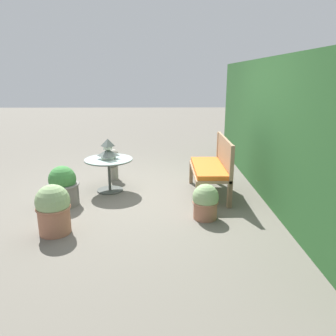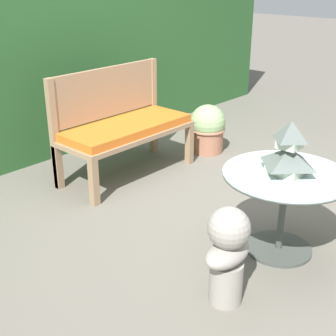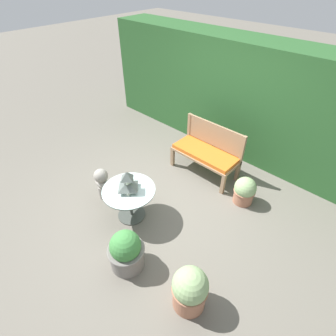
{
  "view_description": "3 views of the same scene",
  "coord_description": "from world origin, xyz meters",
  "px_view_note": "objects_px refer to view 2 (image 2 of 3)",
  "views": [
    {
      "loc": [
        5.01,
        0.37,
        1.85
      ],
      "look_at": [
        -0.1,
        0.44,
        0.41
      ],
      "focal_mm": 35.0,
      "sensor_mm": 36.0,
      "label": 1
    },
    {
      "loc": [
        -2.58,
        -1.74,
        1.69
      ],
      "look_at": [
        -0.22,
        0.4,
        0.34
      ],
      "focal_mm": 50.0,
      "sensor_mm": 36.0,
      "label": 2
    },
    {
      "loc": [
        2.12,
        -2.14,
        3.17
      ],
      "look_at": [
        -0.26,
        0.41,
        0.34
      ],
      "focal_mm": 28.0,
      "sensor_mm": 36.0,
      "label": 3
    }
  ],
  "objects_px": {
    "patio_table": "(285,190)",
    "garden_bust": "(228,252)",
    "potted_plant_path_edge": "(208,129)",
    "pagoda_birdhouse": "(289,152)",
    "garden_bench": "(127,131)"
  },
  "relations": [
    {
      "from": "pagoda_birdhouse",
      "to": "potted_plant_path_edge",
      "type": "height_order",
      "value": "pagoda_birdhouse"
    },
    {
      "from": "garden_bust",
      "to": "potted_plant_path_edge",
      "type": "relative_size",
      "value": 1.2
    },
    {
      "from": "garden_bench",
      "to": "pagoda_birdhouse",
      "type": "relative_size",
      "value": 3.63
    },
    {
      "from": "potted_plant_path_edge",
      "to": "pagoda_birdhouse",
      "type": "bearing_deg",
      "value": -127.47
    },
    {
      "from": "garden_bust",
      "to": "pagoda_birdhouse",
      "type": "bearing_deg",
      "value": 2.74
    },
    {
      "from": "patio_table",
      "to": "garden_bust",
      "type": "relative_size",
      "value": 1.36
    },
    {
      "from": "pagoda_birdhouse",
      "to": "potted_plant_path_edge",
      "type": "xyz_separation_m",
      "value": [
        1.11,
        1.45,
        -0.45
      ]
    },
    {
      "from": "garden_bench",
      "to": "patio_table",
      "type": "relative_size",
      "value": 1.55
    },
    {
      "from": "garden_bust",
      "to": "potted_plant_path_edge",
      "type": "bearing_deg",
      "value": 39.6
    },
    {
      "from": "patio_table",
      "to": "potted_plant_path_edge",
      "type": "height_order",
      "value": "patio_table"
    },
    {
      "from": "garden_bench",
      "to": "garden_bust",
      "type": "relative_size",
      "value": 2.1
    },
    {
      "from": "pagoda_birdhouse",
      "to": "garden_bust",
      "type": "distance_m",
      "value": 0.75
    },
    {
      "from": "patio_table",
      "to": "garden_bench",
      "type": "bearing_deg",
      "value": 83.65
    },
    {
      "from": "garden_bench",
      "to": "patio_table",
      "type": "height_order",
      "value": "patio_table"
    },
    {
      "from": "garden_bench",
      "to": "patio_table",
      "type": "bearing_deg",
      "value": -96.35
    }
  ]
}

